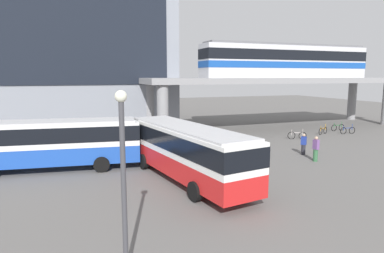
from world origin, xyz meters
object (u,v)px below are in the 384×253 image
(bicycle_silver, at_px, (297,135))
(pedestrian_near_building, at_px, (304,145))
(bus_secondary, at_px, (52,140))
(bicycle_black, at_px, (212,137))
(train, at_px, (287,61))
(bicycle_green, at_px, (338,127))
(bicycle_blue, at_px, (348,130))
(pedestrian_walking_across, at_px, (316,150))
(bicycle_orange, at_px, (323,131))
(bus_main, at_px, (186,147))
(station_building, at_px, (39,45))

(bicycle_silver, relative_size, pedestrian_near_building, 1.01)
(bus_secondary, bearing_deg, bicycle_black, 21.48)
(train, distance_m, bicycle_green, 9.48)
(bicycle_blue, relative_size, pedestrian_walking_across, 0.99)
(bicycle_orange, bearing_deg, bicycle_blue, -16.33)
(bicycle_green, bearing_deg, bicycle_silver, -160.80)
(bus_secondary, distance_m, bicycle_orange, 26.43)
(bus_main, distance_m, pedestrian_near_building, 11.11)
(bus_secondary, height_order, bicycle_blue, bus_secondary)
(bus_main, bearing_deg, train, 41.09)
(bicycle_blue, bearing_deg, bicycle_black, 174.96)
(bus_main, bearing_deg, bicycle_black, 59.33)
(bicycle_black, relative_size, bicycle_silver, 1.06)
(bicycle_blue, xyz_separation_m, bicycle_orange, (-2.57, 0.75, 0.00))
(train, bearing_deg, bicycle_green, -48.06)
(train, distance_m, pedestrian_near_building, 15.99)
(bicycle_blue, xyz_separation_m, pedestrian_walking_across, (-11.04, -8.10, 0.50))
(train, height_order, pedestrian_near_building, train)
(station_building, distance_m, pedestrian_near_building, 30.76)
(bus_main, distance_m, bicycle_black, 12.24)
(station_building, relative_size, bicycle_orange, 17.41)
(bicycle_orange, bearing_deg, bicycle_silver, -162.37)
(bus_main, xyz_separation_m, bicycle_blue, (21.15, 9.12, -1.63))
(station_building, bearing_deg, bicycle_blue, -27.58)
(train, distance_m, bicycle_silver, 10.77)
(bicycle_silver, bearing_deg, pedestrian_near_building, -123.41)
(train, xyz_separation_m, bicycle_green, (3.95, -4.39, -7.42))
(bus_secondary, bearing_deg, bicycle_silver, 8.92)
(bus_main, xyz_separation_m, bicycle_black, (6.19, 10.44, -1.63))
(station_building, bearing_deg, bicycle_black, -43.44)
(station_building, height_order, pedestrian_walking_across, station_building)
(bicycle_blue, height_order, bicycle_silver, same)
(bicycle_blue, xyz_separation_m, bicycle_silver, (-6.89, -0.62, 0.00))
(train, relative_size, bicycle_black, 11.95)
(bicycle_blue, bearing_deg, bicycle_orange, 163.67)
(bicycle_black, bearing_deg, bus_secondary, -158.52)
(bus_main, xyz_separation_m, pedestrian_walking_across, (10.11, 1.01, -1.13))
(station_building, bearing_deg, bicycle_green, -24.18)
(train, bearing_deg, bicycle_black, -156.43)
(bicycle_orange, height_order, bicycle_silver, same)
(bicycle_black, xyz_separation_m, bicycle_silver, (8.07, -1.94, 0.00))
(bicycle_orange, bearing_deg, train, 98.41)
(bus_secondary, bearing_deg, pedestrian_walking_across, -13.17)
(bicycle_orange, distance_m, pedestrian_near_building, 10.52)
(bicycle_blue, relative_size, pedestrian_near_building, 1.09)
(station_building, height_order, train, station_building)
(pedestrian_near_building, bearing_deg, bicycle_black, 120.83)
(bicycle_silver, bearing_deg, pedestrian_walking_across, -119.03)
(train, bearing_deg, bus_main, -138.91)
(bus_secondary, bearing_deg, train, 22.45)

